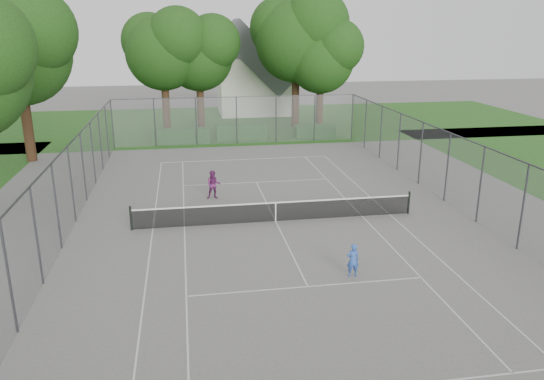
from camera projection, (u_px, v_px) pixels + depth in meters
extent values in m
plane|color=#5F5D5A|center=(276.00, 222.00, 24.15)|extent=(120.00, 120.00, 0.00)
cube|color=#1E4B15|center=(227.00, 123.00, 48.63)|extent=(60.00, 20.00, 0.00)
cube|color=beige|center=(245.00, 159.00, 35.34)|extent=(10.97, 0.06, 0.01)
cube|color=beige|center=(153.00, 229.00, 23.28)|extent=(0.06, 23.77, 0.01)
cube|color=beige|center=(390.00, 215.00, 25.02)|extent=(0.06, 23.77, 0.01)
cube|color=beige|center=(184.00, 227.00, 23.50)|extent=(0.06, 23.77, 0.01)
cube|color=beige|center=(362.00, 216.00, 24.80)|extent=(0.06, 23.77, 0.01)
cube|color=beige|center=(308.00, 287.00, 18.12)|extent=(8.23, 0.06, 0.01)
cube|color=beige|center=(256.00, 182.00, 30.18)|extent=(8.23, 0.06, 0.01)
cube|color=beige|center=(276.00, 221.00, 24.15)|extent=(0.06, 12.80, 0.01)
cube|color=beige|center=(245.00, 160.00, 35.20)|extent=(0.06, 0.30, 0.01)
cylinder|color=black|center=(131.00, 218.00, 22.98)|extent=(0.10, 0.10, 1.10)
cylinder|color=black|center=(409.00, 203.00, 25.00)|extent=(0.10, 0.10, 1.10)
cube|color=black|center=(276.00, 212.00, 24.02)|extent=(12.67, 0.01, 0.86)
cube|color=white|center=(276.00, 203.00, 23.88)|extent=(12.77, 0.03, 0.06)
cube|color=white|center=(276.00, 212.00, 24.02)|extent=(0.05, 0.02, 0.88)
cylinder|color=#38383D|center=(112.00, 124.00, 38.21)|extent=(0.08, 0.08, 3.50)
cylinder|color=#38383D|center=(352.00, 117.00, 41.06)|extent=(0.08, 0.08, 3.50)
cube|color=slate|center=(237.00, 120.00, 39.64)|extent=(18.00, 0.02, 3.50)
cube|color=slate|center=(65.00, 195.00, 22.21)|extent=(0.02, 34.00, 3.50)
cube|color=slate|center=(463.00, 176.00, 25.05)|extent=(0.02, 34.00, 3.50)
cube|color=#38383D|center=(236.00, 97.00, 39.12)|extent=(18.00, 0.05, 0.05)
cube|color=#38383D|center=(60.00, 154.00, 21.69)|extent=(0.05, 34.00, 0.05)
cube|color=#38383D|center=(467.00, 139.00, 24.53)|extent=(0.05, 34.00, 0.05)
cylinder|color=#331F12|center=(166.00, 105.00, 44.43)|extent=(0.63, 0.63, 4.29)
sphere|color=#14340E|center=(163.00, 53.00, 43.16)|extent=(6.10, 6.10, 6.10)
sphere|color=#14340E|center=(177.00, 37.00, 42.13)|extent=(4.88, 4.88, 4.88)
sphere|color=#14340E|center=(149.00, 41.00, 43.44)|extent=(4.57, 4.57, 4.57)
cylinder|color=#331F12|center=(201.00, 105.00, 45.53)|extent=(0.62, 0.62, 4.05)
sphere|color=#14340E|center=(199.00, 56.00, 44.33)|extent=(5.76, 5.76, 5.76)
sphere|color=#14340E|center=(213.00, 42.00, 43.35)|extent=(4.61, 4.61, 4.61)
sphere|color=#14340E|center=(186.00, 46.00, 44.59)|extent=(4.32, 4.32, 4.32)
cylinder|color=#331F12|center=(295.00, 99.00, 45.94)|extent=(0.66, 0.66, 4.88)
sphere|color=#14340E|center=(296.00, 41.00, 44.50)|extent=(6.94, 6.94, 6.94)
sphere|color=#14340E|center=(316.00, 24.00, 43.32)|extent=(5.55, 5.55, 5.55)
sphere|color=#14340E|center=(280.00, 28.00, 44.81)|extent=(5.20, 5.20, 5.20)
cylinder|color=#331F12|center=(320.00, 107.00, 45.09)|extent=(0.61, 0.61, 3.88)
sphere|color=#14340E|center=(321.00, 60.00, 43.94)|extent=(5.52, 5.52, 5.52)
sphere|color=#14340E|center=(337.00, 47.00, 43.01)|extent=(4.41, 4.41, 4.41)
sphere|color=#14340E|center=(308.00, 49.00, 44.19)|extent=(4.14, 4.14, 4.14)
cylinder|color=#331F12|center=(28.00, 126.00, 34.34)|extent=(0.65, 0.65, 4.62)
sphere|color=#14340E|center=(17.00, 53.00, 32.97)|extent=(6.57, 6.57, 6.57)
sphere|color=#14340E|center=(33.00, 31.00, 31.86)|extent=(5.26, 5.26, 5.26)
sphere|color=#14340E|center=(0.00, 36.00, 33.27)|extent=(4.93, 4.93, 4.93)
cube|color=#1A4917|center=(181.00, 136.00, 40.17)|extent=(4.28, 1.28, 1.07)
cube|color=#1A4917|center=(241.00, 132.00, 41.37)|extent=(3.90, 1.12, 1.23)
cube|color=#1A4917|center=(315.00, 131.00, 42.33)|extent=(3.18, 1.16, 0.95)
cube|color=silver|center=(256.00, 86.00, 53.20)|extent=(7.38, 5.54, 5.54)
cube|color=#56565C|center=(256.00, 57.00, 52.37)|extent=(7.31, 5.72, 7.31)
imported|color=#3059B6|center=(353.00, 260.00, 18.73)|extent=(0.46, 0.31, 1.23)
imported|color=#65215A|center=(213.00, 185.00, 27.16)|extent=(0.76, 0.61, 1.48)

